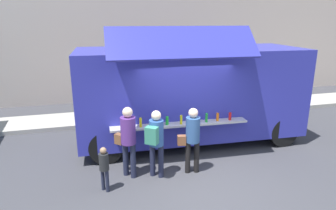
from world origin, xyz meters
The scene contains 9 objects.
ground_plane centered at (0.00, 0.00, 0.00)m, with size 60.00×60.00×0.00m, color #38383D.
curb_strip centered at (-3.47, 5.00, 0.07)m, with size 28.00×1.60×0.15m, color #9E998E.
building_behind centered at (-2.47, 8.90, 3.87)m, with size 32.00×2.40×7.74m, color #C0AC9E.
food_truck_main centered at (0.53, 2.38, 1.55)m, with size 6.63×3.31×3.48m.
trash_bin centered at (4.71, 4.70, 0.45)m, with size 0.60×0.60×0.90m, color #2E5B35.
customer_front_ordering centered at (-0.09, 0.42, 0.98)m, with size 0.54×0.34×1.65m.
customer_mid_with_backpack centered at (-0.98, 0.42, 1.01)m, with size 0.48×0.53×1.65m.
customer_rear_waiting centered at (-1.60, 0.64, 1.03)m, with size 0.49×0.51×1.73m.
child_near_queue centered at (-2.19, 0.13, 0.62)m, with size 0.21×0.21×1.03m.
Camera 1 is at (-2.35, -5.78, 3.64)m, focal length 31.61 mm.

